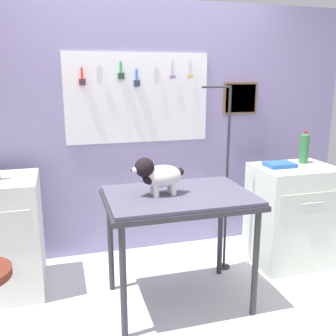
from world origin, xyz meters
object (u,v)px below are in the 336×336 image
grooming_table (179,204)px  soda_bottle (304,148)px  dog (157,175)px  grooming_arm (226,188)px  cabinet_right (291,215)px

grooming_table → soda_bottle: bearing=18.3°
grooming_table → dog: (-0.16, 0.01, 0.23)m
grooming_arm → cabinet_right: bearing=-4.5°
dog → cabinet_right: (1.31, 0.32, -0.55)m
soda_bottle → grooming_arm: bearing=-176.2°
grooming_arm → cabinet_right: grooming_arm is taller
grooming_table → cabinet_right: size_ratio=1.17×
grooming_table → grooming_arm: size_ratio=0.66×
grooming_arm → dog: size_ratio=4.17×
grooming_arm → cabinet_right: 0.69m
cabinet_right → soda_bottle: (0.15, 0.10, 0.58)m
dog → soda_bottle: bearing=16.1°
grooming_table → cabinet_right: bearing=15.9°
dog → cabinet_right: 1.46m
cabinet_right → dog: bearing=-166.2°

